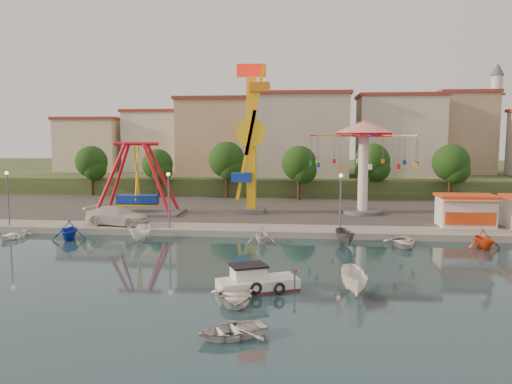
# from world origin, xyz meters

# --- Properties ---
(ground) EXTENTS (200.00, 200.00, 0.00)m
(ground) POSITION_xyz_m (0.00, 0.00, 0.00)
(ground) COLOR #15333A
(ground) RESTS_ON ground
(quay_deck) EXTENTS (200.00, 100.00, 0.60)m
(quay_deck) POSITION_xyz_m (0.00, 62.00, 0.30)
(quay_deck) COLOR #9E998E
(quay_deck) RESTS_ON ground
(asphalt_pad) EXTENTS (90.00, 28.00, 0.01)m
(asphalt_pad) POSITION_xyz_m (0.00, 30.00, 0.60)
(asphalt_pad) COLOR #4C4944
(asphalt_pad) RESTS_ON quay_deck
(hill_terrace) EXTENTS (200.00, 60.00, 3.00)m
(hill_terrace) POSITION_xyz_m (0.00, 67.00, 1.50)
(hill_terrace) COLOR #384C26
(hill_terrace) RESTS_ON ground
(pirate_ship_ride) EXTENTS (10.00, 5.00, 8.00)m
(pirate_ship_ride) POSITION_xyz_m (-13.79, 21.07, 4.39)
(pirate_ship_ride) COLOR #59595E
(pirate_ship_ride) RESTS_ON quay_deck
(kamikaze_tower) EXTENTS (3.70, 3.10, 16.50)m
(kamikaze_tower) POSITION_xyz_m (-1.11, 22.74, 8.60)
(kamikaze_tower) COLOR #59595E
(kamikaze_tower) RESTS_ON quay_deck
(wave_swinger) EXTENTS (11.60, 11.60, 10.40)m
(wave_swinger) POSITION_xyz_m (11.21, 23.60, 8.20)
(wave_swinger) COLOR #59595E
(wave_swinger) RESTS_ON quay_deck
(booth_left) EXTENTS (5.40, 3.78, 3.08)m
(booth_left) POSITION_xyz_m (20.15, 16.49, 2.16)
(booth_left) COLOR white
(booth_left) RESTS_ON quay_deck
(lamp_post_0) EXTENTS (0.14, 0.14, 5.00)m
(lamp_post_0) POSITION_xyz_m (-24.00, 13.00, 3.10)
(lamp_post_0) COLOR #59595E
(lamp_post_0) RESTS_ON quay_deck
(lamp_post_1) EXTENTS (0.14, 0.14, 5.00)m
(lamp_post_1) POSITION_xyz_m (-8.00, 13.00, 3.10)
(lamp_post_1) COLOR #59595E
(lamp_post_1) RESTS_ON quay_deck
(lamp_post_2) EXTENTS (0.14, 0.14, 5.00)m
(lamp_post_2) POSITION_xyz_m (8.00, 13.00, 3.10)
(lamp_post_2) COLOR #59595E
(lamp_post_2) RESTS_ON quay_deck
(tree_0) EXTENTS (4.60, 4.60, 7.19)m
(tree_0) POSITION_xyz_m (-26.00, 36.98, 5.47)
(tree_0) COLOR #382314
(tree_0) RESTS_ON quay_deck
(tree_1) EXTENTS (4.35, 4.35, 6.80)m
(tree_1) POSITION_xyz_m (-16.00, 36.24, 5.20)
(tree_1) COLOR #382314
(tree_1) RESTS_ON quay_deck
(tree_2) EXTENTS (5.02, 5.02, 7.85)m
(tree_2) POSITION_xyz_m (-6.00, 35.81, 5.92)
(tree_2) COLOR #382314
(tree_2) RESTS_ON quay_deck
(tree_3) EXTENTS (4.68, 4.68, 7.32)m
(tree_3) POSITION_xyz_m (4.00, 34.36, 5.55)
(tree_3) COLOR #382314
(tree_3) RESTS_ON quay_deck
(tree_4) EXTENTS (4.86, 4.86, 7.60)m
(tree_4) POSITION_xyz_m (14.00, 37.35, 5.75)
(tree_4) COLOR #382314
(tree_4) RESTS_ON quay_deck
(tree_5) EXTENTS (4.83, 4.83, 7.54)m
(tree_5) POSITION_xyz_m (24.00, 35.54, 5.71)
(tree_5) COLOR #382314
(tree_5) RESTS_ON quay_deck
(building_0) EXTENTS (9.26, 9.53, 11.87)m
(building_0) POSITION_xyz_m (-33.37, 46.06, 8.93)
(building_0) COLOR beige
(building_0) RESTS_ON hill_terrace
(building_1) EXTENTS (12.33, 9.01, 8.63)m
(building_1) POSITION_xyz_m (-21.33, 51.38, 7.32)
(building_1) COLOR silver
(building_1) RESTS_ON hill_terrace
(building_2) EXTENTS (11.95, 9.28, 11.23)m
(building_2) POSITION_xyz_m (-8.19, 51.96, 8.62)
(building_2) COLOR tan
(building_2) RESTS_ON hill_terrace
(building_3) EXTENTS (12.59, 10.50, 9.20)m
(building_3) POSITION_xyz_m (5.60, 48.80, 7.60)
(building_3) COLOR beige
(building_3) RESTS_ON hill_terrace
(building_4) EXTENTS (10.75, 9.23, 9.24)m
(building_4) POSITION_xyz_m (19.07, 52.20, 7.62)
(building_4) COLOR beige
(building_4) RESTS_ON hill_terrace
(building_5) EXTENTS (12.77, 10.96, 11.21)m
(building_5) POSITION_xyz_m (32.37, 50.33, 8.61)
(building_5) COLOR tan
(building_5) RESTS_ON hill_terrace
(minaret) EXTENTS (2.80, 2.80, 18.00)m
(minaret) POSITION_xyz_m (36.00, 54.00, 12.55)
(minaret) COLOR silver
(minaret) RESTS_ON hill_terrace
(cabin_motorboat) EXTENTS (5.19, 3.65, 1.71)m
(cabin_motorboat) POSITION_xyz_m (1.81, -3.33, 0.46)
(cabin_motorboat) COLOR white
(cabin_motorboat) RESTS_ON ground
(rowboat_a) EXTENTS (3.41, 4.40, 0.84)m
(rowboat_a) POSITION_xyz_m (0.89, -5.60, 0.42)
(rowboat_a) COLOR silver
(rowboat_a) RESTS_ON ground
(rowboat_b) EXTENTS (4.11, 3.71, 0.70)m
(rowboat_b) POSITION_xyz_m (1.38, -10.46, 0.35)
(rowboat_b) COLOR silver
(rowboat_b) RESTS_ON ground
(skiff) EXTENTS (1.57, 3.89, 1.49)m
(skiff) POSITION_xyz_m (7.71, -3.34, 0.74)
(skiff) COLOR white
(skiff) RESTS_ON ground
(van) EXTENTS (6.64, 3.57, 1.83)m
(van) POSITION_xyz_m (-13.43, 14.00, 1.51)
(van) COLOR silver
(van) RESTS_ON quay_deck
(moored_boat_0) EXTENTS (2.70, 3.69, 0.75)m
(moored_boat_0) POSITION_xyz_m (-21.79, 9.80, 0.37)
(moored_boat_0) COLOR white
(moored_boat_0) RESTS_ON ground
(moored_boat_1) EXTENTS (3.70, 4.01, 1.76)m
(moored_boat_1) POSITION_xyz_m (-16.35, 9.80, 0.88)
(moored_boat_1) COLOR #153DBE
(moored_boat_1) RESTS_ON ground
(moored_boat_2) EXTENTS (1.42, 3.64, 1.40)m
(moored_boat_2) POSITION_xyz_m (-9.73, 9.80, 0.70)
(moored_boat_2) COLOR white
(moored_boat_2) RESTS_ON ground
(moored_boat_4) EXTENTS (2.63, 3.00, 1.50)m
(moored_boat_4) POSITION_xyz_m (1.07, 9.80, 0.75)
(moored_boat_4) COLOR white
(moored_boat_4) RESTS_ON ground
(moored_boat_5) EXTENTS (1.88, 3.72, 1.37)m
(moored_boat_5) POSITION_xyz_m (8.22, 9.80, 0.69)
(moored_boat_5) COLOR #525256
(moored_boat_5) RESTS_ON ground
(moored_boat_6) EXTENTS (2.88, 3.97, 0.81)m
(moored_boat_6) POSITION_xyz_m (13.05, 9.80, 0.40)
(moored_boat_6) COLOR silver
(moored_boat_6) RESTS_ON ground
(moored_boat_7) EXTENTS (3.03, 3.38, 1.60)m
(moored_boat_7) POSITION_xyz_m (19.60, 9.80, 0.80)
(moored_boat_7) COLOR #DF4313
(moored_boat_7) RESTS_ON ground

